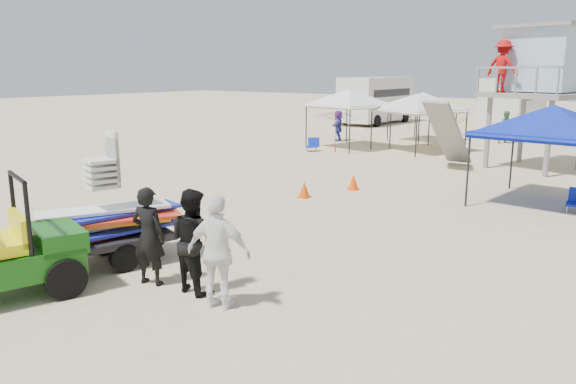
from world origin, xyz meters
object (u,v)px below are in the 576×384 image
Objects in this scene: surf_trailer at (110,217)px; man_left at (149,236)px; canopy_blue at (554,110)px; lifeguard_tower at (539,65)px.

surf_trailer is 1.59× the size of man_left.
canopy_blue reaches higher than surf_trailer.
surf_trailer is 17.18m from lifeguard_tower.
man_left is at bearing -11.17° from surf_trailer.
surf_trailer is at bearing -26.96° from man_left.
surf_trailer is 0.77× the size of canopy_blue.
lifeguard_tower is (2.19, 16.81, 3.04)m from man_left.
canopy_blue is (4.16, 10.62, 1.79)m from man_left.
lifeguard_tower reaches higher than canopy_blue.
man_left is at bearing -111.41° from canopy_blue.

